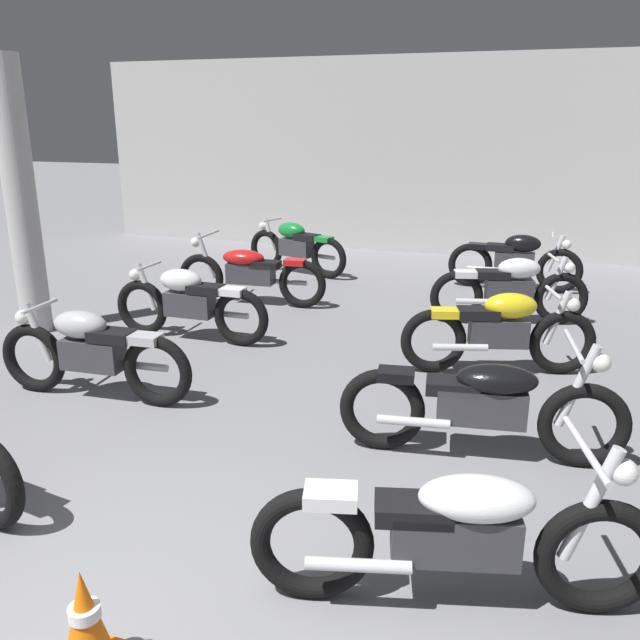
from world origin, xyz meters
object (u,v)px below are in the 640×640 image
object	(u,v)px
traffic_cone	(85,622)
motorcycle_right_row_4	(515,260)
motorcycle_left_row_4	(296,246)
motorcycle_left_row_1	(92,352)
motorcycle_right_row_3	(510,288)
motorcycle_right_row_0	(457,532)
motorcycle_right_row_2	(500,330)
motorcycle_right_row_1	(483,403)
motorcycle_left_row_2	(189,302)
motorcycle_left_row_3	(250,272)
support_pillar	(21,199)

from	to	relation	value
traffic_cone	motorcycle_right_row_4	bearing A→B (deg)	79.07
motorcycle_left_row_4	traffic_cone	xyz separation A→B (m)	(1.95, -8.09, -0.20)
motorcycle_left_row_1	motorcycle_right_row_3	distance (m)	5.06
motorcycle_right_row_0	motorcycle_right_row_2	size ratio (longest dim) A/B	1.11
motorcycle_right_row_0	motorcycle_right_row_1	distance (m)	1.69
motorcycle_right_row_0	motorcycle_right_row_4	distance (m)	7.12
motorcycle_left_row_1	motorcycle_left_row_2	xyz separation A→B (m)	(0.01, 1.78, 0.00)
motorcycle_left_row_1	motorcycle_right_row_2	world-z (taller)	same
motorcycle_right_row_0	motorcycle_left_row_3	bearing A→B (deg)	124.23
motorcycle_left_row_4	motorcycle_right_row_4	distance (m)	3.52
motorcycle_right_row_2	traffic_cone	world-z (taller)	motorcycle_right_row_2
motorcycle_left_row_3	motorcycle_left_row_1	bearing A→B (deg)	-90.64
motorcycle_right_row_1	motorcycle_right_row_3	world-z (taller)	motorcycle_right_row_1
motorcycle_right_row_2	motorcycle_right_row_4	distance (m)	3.58
motorcycle_left_row_3	traffic_cone	distance (m)	6.41
motorcycle_right_row_1	traffic_cone	world-z (taller)	motorcycle_right_row_1
motorcycle_left_row_4	motorcycle_right_row_2	world-z (taller)	same
motorcycle_left_row_2	motorcycle_left_row_1	bearing A→B (deg)	-90.37
motorcycle_right_row_0	motorcycle_right_row_1	bearing A→B (deg)	90.55
motorcycle_right_row_0	motorcycle_left_row_1	bearing A→B (deg)	154.27
motorcycle_right_row_0	motorcycle_right_row_3	size ratio (longest dim) A/B	1.10
motorcycle_right_row_4	traffic_cone	world-z (taller)	motorcycle_right_row_4
motorcycle_right_row_4	motorcycle_left_row_4	bearing A→B (deg)	-179.79
motorcycle_right_row_3	motorcycle_right_row_4	size ratio (longest dim) A/B	0.98
support_pillar	motorcycle_right_row_4	xyz separation A→B (m)	(5.47, 3.92, -1.14)
motorcycle_right_row_0	motorcycle_right_row_3	bearing A→B (deg)	90.09
motorcycle_left_row_4	motorcycle_left_row_1	bearing A→B (deg)	-89.89
motorcycle_right_row_3	motorcycle_right_row_4	xyz separation A→B (m)	(-0.02, 1.79, 0.00)
motorcycle_left_row_1	traffic_cone	bearing A→B (deg)	-54.11
motorcycle_left_row_3	motorcycle_right_row_1	size ratio (longest dim) A/B	1.00
motorcycle_left_row_2	motorcycle_right_row_2	xyz separation A→B (m)	(3.50, 0.06, 0.00)
motorcycle_left_row_2	motorcycle_left_row_3	distance (m)	1.65
traffic_cone	motorcycle_right_row_0	bearing A→B (deg)	31.64
motorcycle_left_row_1	motorcycle_left_row_4	world-z (taller)	same
motorcycle_right_row_1	motorcycle_right_row_3	size ratio (longest dim) A/B	1.12
motorcycle_left_row_2	motorcycle_right_row_1	world-z (taller)	motorcycle_right_row_1
motorcycle_left_row_3	motorcycle_left_row_4	world-z (taller)	motorcycle_left_row_3
motorcycle_left_row_4	motorcycle_right_row_4	bearing A→B (deg)	0.21
motorcycle_right_row_3	motorcycle_left_row_2	bearing A→B (deg)	-152.24
support_pillar	motorcycle_right_row_2	world-z (taller)	support_pillar
motorcycle_left_row_1	motorcycle_right_row_3	world-z (taller)	same
motorcycle_right_row_0	traffic_cone	xyz separation A→B (m)	(-1.59, -0.98, -0.19)
motorcycle_left_row_3	traffic_cone	world-z (taller)	motorcycle_left_row_3
motorcycle_left_row_2	motorcycle_left_row_4	size ratio (longest dim) A/B	1.03
motorcycle_left_row_2	motorcycle_left_row_3	bearing A→B (deg)	89.08
motorcycle_right_row_0	motorcycle_right_row_2	distance (m)	3.54
motorcycle_right_row_1	motorcycle_right_row_4	bearing A→B (deg)	90.11
motorcycle_left_row_2	motorcycle_right_row_0	xyz separation A→B (m)	(3.52, -3.48, -0.01)
motorcycle_right_row_4	traffic_cone	size ratio (longest dim) A/B	3.65
motorcycle_left_row_3	traffic_cone	bearing A→B (deg)	-72.72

